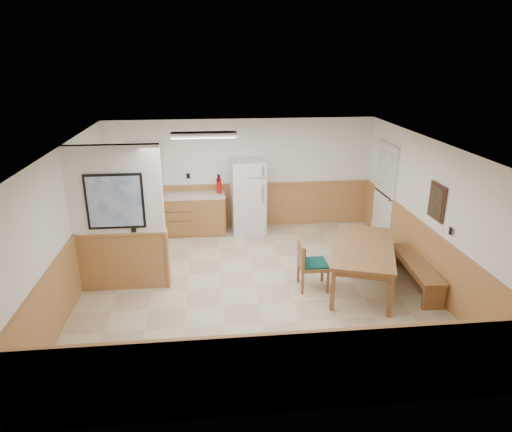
{
  "coord_description": "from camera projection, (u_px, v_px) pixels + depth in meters",
  "views": [
    {
      "loc": [
        -0.73,
        -7.06,
        3.84
      ],
      "look_at": [
        0.06,
        0.4,
        1.16
      ],
      "focal_mm": 32.0,
      "sensor_mm": 36.0,
      "label": 1
    }
  ],
  "objects": [
    {
      "name": "ceiling",
      "position": [
        255.0,
        144.0,
        7.13
      ],
      "size": [
        6.0,
        6.0,
        0.02
      ],
      "primitive_type": "cube",
      "color": "silver",
      "rests_on": "back_wall"
    },
    {
      "name": "soap_bottle",
      "position": [
        136.0,
        192.0,
        9.9
      ],
      "size": [
        0.08,
        0.08,
        0.22
      ],
      "primitive_type": "cylinder",
      "rotation": [
        0.0,
        0.0,
        -0.26
      ],
      "color": "green",
      "rests_on": "kitchen_counter"
    },
    {
      "name": "partition_wall",
      "position": [
        118.0,
        221.0,
        7.52
      ],
      "size": [
        1.5,
        0.2,
        2.5
      ],
      "color": "white",
      "rests_on": "ground"
    },
    {
      "name": "fire_extinguisher",
      "position": [
        219.0,
        185.0,
        10.1
      ],
      "size": [
        0.13,
        0.13,
        0.43
      ],
      "rotation": [
        0.0,
        0.0,
        0.23
      ],
      "color": "red",
      "rests_on": "kitchen_counter"
    },
    {
      "name": "right_wall",
      "position": [
        428.0,
        213.0,
        7.85
      ],
      "size": [
        0.02,
        6.0,
        2.5
      ],
      "primitive_type": "cube",
      "color": "white",
      "rests_on": "ground"
    },
    {
      "name": "kitchen_window",
      "position": [
        146.0,
        164.0,
        10.03
      ],
      "size": [
        0.8,
        0.04,
        1.0
      ],
      "color": "white",
      "rests_on": "back_wall"
    },
    {
      "name": "wainscot_back",
      "position": [
        242.0,
        206.0,
        10.59
      ],
      "size": [
        6.0,
        0.04,
        1.0
      ],
      "primitive_type": "cube",
      "color": "#BC734B",
      "rests_on": "ground"
    },
    {
      "name": "wall_painting",
      "position": [
        437.0,
        202.0,
        7.46
      ],
      "size": [
        0.04,
        0.5,
        0.6
      ],
      "color": "#392216",
      "rests_on": "right_wall"
    },
    {
      "name": "wainscot_left",
      "position": [
        75.0,
        268.0,
        7.51
      ],
      "size": [
        0.04,
        6.0,
        1.0
      ],
      "primitive_type": "cube",
      "color": "#BC734B",
      "rests_on": "ground"
    },
    {
      "name": "kitchen_counter",
      "position": [
        189.0,
        213.0,
        10.21
      ],
      "size": [
        2.2,
        0.61,
        1.0
      ],
      "color": "olive",
      "rests_on": "ground"
    },
    {
      "name": "ground",
      "position": [
        255.0,
        286.0,
        7.97
      ],
      "size": [
        6.0,
        6.0,
        0.0
      ],
      "primitive_type": "plane",
      "color": "#C9BA90",
      "rests_on": "ground"
    },
    {
      "name": "fluorescent_fixture",
      "position": [
        204.0,
        135.0,
        8.29
      ],
      "size": [
        1.2,
        0.3,
        0.09
      ],
      "color": "white",
      "rests_on": "ceiling"
    },
    {
      "name": "back_wall",
      "position": [
        241.0,
        174.0,
        10.36
      ],
      "size": [
        6.0,
        0.02,
        2.5
      ],
      "primitive_type": "cube",
      "color": "white",
      "rests_on": "ground"
    },
    {
      "name": "dining_bench",
      "position": [
        416.0,
        268.0,
        7.89
      ],
      "size": [
        0.49,
        1.7,
        0.45
      ],
      "rotation": [
        0.0,
        0.0,
        -0.07
      ],
      "color": "#925C35",
      "rests_on": "ground"
    },
    {
      "name": "refrigerator",
      "position": [
        248.0,
        197.0,
        10.17
      ],
      "size": [
        0.77,
        0.74,
        1.66
      ],
      "rotation": [
        0.0,
        0.0,
        0.06
      ],
      "color": "silver",
      "rests_on": "ground"
    },
    {
      "name": "exterior_door",
      "position": [
        384.0,
        193.0,
        9.69
      ],
      "size": [
        0.07,
        1.02,
        2.15
      ],
      "color": "white",
      "rests_on": "ground"
    },
    {
      "name": "dining_chair",
      "position": [
        308.0,
        261.0,
        7.77
      ],
      "size": [
        0.7,
        0.5,
        0.85
      ],
      "rotation": [
        0.0,
        0.0,
        -0.02
      ],
      "color": "#925C35",
      "rests_on": "ground"
    },
    {
      "name": "dining_table",
      "position": [
        364.0,
        251.0,
        7.78
      ],
      "size": [
        1.59,
        2.19,
        0.75
      ],
      "rotation": [
        0.0,
        0.0,
        -0.34
      ],
      "color": "#925C35",
      "rests_on": "ground"
    },
    {
      "name": "left_wall",
      "position": [
        68.0,
        226.0,
        7.25
      ],
      "size": [
        0.02,
        6.0,
        2.5
      ],
      "primitive_type": "cube",
      "color": "white",
      "rests_on": "ground"
    },
    {
      "name": "wainscot_right",
      "position": [
        422.0,
        253.0,
        8.1
      ],
      "size": [
        0.04,
        6.0,
        1.0
      ],
      "primitive_type": "cube",
      "color": "#BC734B",
      "rests_on": "ground"
    }
  ]
}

